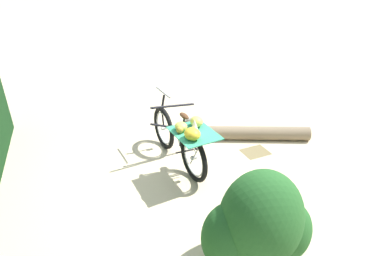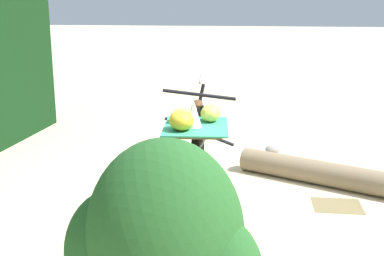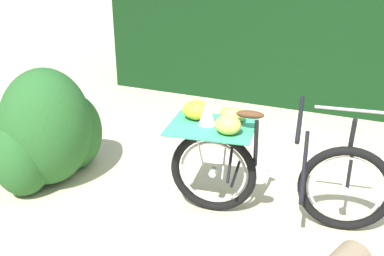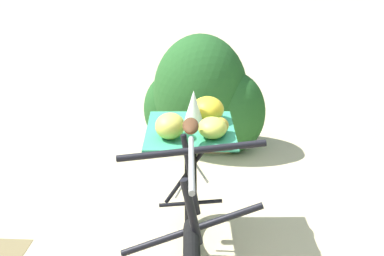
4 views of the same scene
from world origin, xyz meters
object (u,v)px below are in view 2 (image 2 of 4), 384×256
object	(u,v)px
shrub_cluster	(162,245)
bicycle	(197,144)
path_stone	(272,150)
fallen_log	(344,177)

from	to	relation	value
shrub_cluster	bicycle	bearing A→B (deg)	90.54
bicycle	path_stone	world-z (taller)	bicycle
fallen_log	bicycle	bearing A→B (deg)	-168.13
shrub_cluster	path_stone	bearing A→B (deg)	77.43
bicycle	shrub_cluster	bearing A→B (deg)	176.75
bicycle	shrub_cluster	distance (m)	1.98
fallen_log	path_stone	distance (m)	1.26
path_stone	shrub_cluster	bearing A→B (deg)	-102.57
fallen_log	path_stone	world-z (taller)	fallen_log
bicycle	path_stone	xyz separation A→B (m)	(0.77, 1.37, -0.45)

